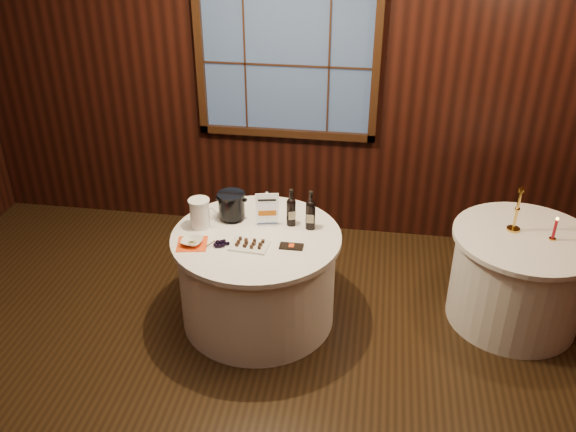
% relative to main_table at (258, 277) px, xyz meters
% --- Properties ---
extents(ground, '(6.00, 6.00, 0.00)m').
position_rel_main_table_xyz_m(ground, '(0.00, -1.00, -0.39)').
color(ground, black).
rests_on(ground, ground).
extents(back_wall, '(6.00, 0.10, 3.00)m').
position_rel_main_table_xyz_m(back_wall, '(0.00, 1.48, 1.16)').
color(back_wall, black).
rests_on(back_wall, ground).
extents(main_table, '(1.28, 1.28, 0.77)m').
position_rel_main_table_xyz_m(main_table, '(0.00, 0.00, 0.00)').
color(main_table, white).
rests_on(main_table, ground).
extents(side_table, '(1.08, 1.08, 0.77)m').
position_rel_main_table_xyz_m(side_table, '(2.00, 0.30, 0.00)').
color(side_table, white).
rests_on(side_table, ground).
extents(sign_stand, '(0.17, 0.11, 0.28)m').
position_rel_main_table_xyz_m(sign_stand, '(0.05, 0.16, 0.48)').
color(sign_stand, silver).
rests_on(sign_stand, main_table).
extents(port_bottle_left, '(0.07, 0.08, 0.30)m').
position_rel_main_table_xyz_m(port_bottle_left, '(0.23, 0.19, 0.51)').
color(port_bottle_left, black).
rests_on(port_bottle_left, main_table).
extents(port_bottle_right, '(0.07, 0.08, 0.31)m').
position_rel_main_table_xyz_m(port_bottle_right, '(0.39, 0.16, 0.52)').
color(port_bottle_right, black).
rests_on(port_bottle_right, main_table).
extents(ice_bucket, '(0.22, 0.22, 0.22)m').
position_rel_main_table_xyz_m(ice_bucket, '(-0.23, 0.21, 0.50)').
color(ice_bucket, black).
rests_on(ice_bucket, main_table).
extents(chocolate_plate, '(0.29, 0.20, 0.04)m').
position_rel_main_table_xyz_m(chocolate_plate, '(-0.02, -0.17, 0.40)').
color(chocolate_plate, white).
rests_on(chocolate_plate, main_table).
extents(chocolate_box, '(0.17, 0.09, 0.01)m').
position_rel_main_table_xyz_m(chocolate_box, '(0.29, -0.13, 0.39)').
color(chocolate_box, black).
rests_on(chocolate_box, main_table).
extents(grape_bunch, '(0.19, 0.11, 0.04)m').
position_rel_main_table_xyz_m(grape_bunch, '(-0.22, -0.20, 0.40)').
color(grape_bunch, black).
rests_on(grape_bunch, main_table).
extents(glass_pitcher, '(0.21, 0.16, 0.23)m').
position_rel_main_table_xyz_m(glass_pitcher, '(-0.44, 0.06, 0.50)').
color(glass_pitcher, white).
rests_on(glass_pitcher, main_table).
extents(orange_napkin, '(0.25, 0.25, 0.00)m').
position_rel_main_table_xyz_m(orange_napkin, '(-0.44, -0.20, 0.38)').
color(orange_napkin, '#F34914').
rests_on(orange_napkin, main_table).
extents(cracker_bowl, '(0.17, 0.17, 0.04)m').
position_rel_main_table_xyz_m(cracker_bowl, '(-0.44, -0.20, 0.41)').
color(cracker_bowl, white).
rests_on(cracker_bowl, orange_napkin).
extents(brass_candlestick, '(0.10, 0.10, 0.35)m').
position_rel_main_table_xyz_m(brass_candlestick, '(1.91, 0.37, 0.51)').
color(brass_candlestick, gold).
rests_on(brass_candlestick, side_table).
extents(red_candle, '(0.05, 0.05, 0.19)m').
position_rel_main_table_xyz_m(red_candle, '(2.17, 0.27, 0.46)').
color(red_candle, gold).
rests_on(red_candle, side_table).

